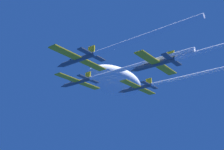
{
  "coord_description": "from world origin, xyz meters",
  "views": [
    {
      "loc": [
        -51.36,
        -52.86,
        -25.41
      ],
      "look_at": [
        0.37,
        -13.13,
        -0.31
      ],
      "focal_mm": 42.74,
      "sensor_mm": 36.0,
      "label": 1
    }
  ],
  "objects_px": {
    "jet_right_wing": "(166,81)",
    "jet_slot": "(197,53)",
    "jet_lead": "(106,74)",
    "jet_left_wing": "(105,50)"
  },
  "relations": [
    {
      "from": "jet_right_wing",
      "to": "jet_lead",
      "type": "bearing_deg",
      "value": 140.6
    },
    {
      "from": "jet_right_wing",
      "to": "jet_slot",
      "type": "distance_m",
      "value": 19.34
    },
    {
      "from": "jet_right_wing",
      "to": "jet_slot",
      "type": "bearing_deg",
      "value": -134.28
    },
    {
      "from": "jet_lead",
      "to": "jet_slot",
      "type": "height_order",
      "value": "jet_lead"
    },
    {
      "from": "jet_right_wing",
      "to": "jet_slot",
      "type": "xyz_separation_m",
      "value": [
        -13.5,
        -13.84,
        -0.43
      ]
    },
    {
      "from": "jet_right_wing",
      "to": "jet_left_wing",
      "type": "bearing_deg",
      "value": 177.19
    },
    {
      "from": "jet_lead",
      "to": "jet_slot",
      "type": "xyz_separation_m",
      "value": [
        -0.08,
        -24.86,
        -1.09
      ]
    },
    {
      "from": "jet_lead",
      "to": "jet_right_wing",
      "type": "relative_size",
      "value": 1.05
    },
    {
      "from": "jet_lead",
      "to": "jet_left_wing",
      "type": "distance_m",
      "value": 15.7
    },
    {
      "from": "jet_lead",
      "to": "jet_slot",
      "type": "distance_m",
      "value": 24.89
    }
  ]
}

